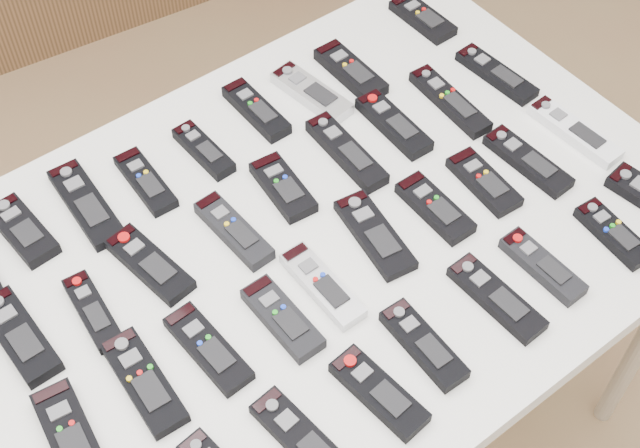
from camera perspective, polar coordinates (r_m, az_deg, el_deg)
table at (r=1.55m, az=-0.00°, el=-1.77°), size 1.25×0.88×0.78m
remote_1 at (r=1.57m, az=-18.49°, el=-0.40°), size 0.07×0.15×0.02m
remote_2 at (r=1.57m, az=-14.74°, el=1.24°), size 0.07×0.20×0.02m
remote_3 at (r=1.59m, az=-11.10°, el=2.69°), size 0.05×0.15×0.02m
remote_4 at (r=1.62m, az=-7.46°, el=4.70°), size 0.05×0.14×0.02m
remote_5 at (r=1.68m, az=-4.10°, el=7.29°), size 0.05×0.16×0.02m
remote_6 at (r=1.70m, az=-0.54°, el=8.37°), size 0.08×0.18×0.02m
remote_7 at (r=1.75m, az=1.97°, el=9.74°), size 0.06×0.17×0.02m
remote_8 at (r=1.88m, az=6.59°, el=12.96°), size 0.06×0.15×0.02m
remote_9 at (r=1.45m, az=-18.67°, el=-6.81°), size 0.06×0.18×0.02m
remote_10 at (r=1.44m, az=-14.33°, el=-5.44°), size 0.05×0.15×0.02m
remote_11 at (r=1.47m, az=-10.84°, el=-2.54°), size 0.08×0.18×0.02m
remote_12 at (r=1.49m, az=-5.54°, el=-0.43°), size 0.05×0.17×0.02m
remote_13 at (r=1.55m, az=-2.38°, el=2.37°), size 0.07×0.15×0.02m
remote_14 at (r=1.60m, az=1.70°, el=4.63°), size 0.06×0.19×0.02m
remote_15 at (r=1.65m, az=4.73°, el=6.39°), size 0.06×0.17×0.02m
remote_16 at (r=1.71m, az=8.31°, el=7.79°), size 0.06×0.20×0.02m
remote_17 at (r=1.78m, az=11.23°, el=9.39°), size 0.06×0.18×0.02m
remote_18 at (r=1.34m, az=-15.69°, el=-12.90°), size 0.08×0.17×0.02m
remote_19 at (r=1.36m, az=-11.20°, el=-9.88°), size 0.07×0.18×0.02m
remote_20 at (r=1.37m, az=-7.17°, el=-7.91°), size 0.06×0.17×0.02m
remote_21 at (r=1.39m, az=-2.41°, el=-6.05°), size 0.05×0.16×0.02m
remote_22 at (r=1.42m, az=0.15°, el=-3.95°), size 0.05×0.17×0.02m
remote_23 at (r=1.49m, az=3.53°, el=-0.68°), size 0.09×0.18×0.02m
remote_24 at (r=1.53m, az=7.37°, el=1.03°), size 0.06×0.15×0.02m
remote_25 at (r=1.58m, az=10.45°, el=2.67°), size 0.07×0.15×0.02m
remote_26 at (r=1.63m, az=13.16°, el=3.94°), size 0.06×0.18×0.02m
remote_27 at (r=1.70m, az=15.98°, el=5.72°), size 0.06×0.19×0.02m
remote_30 at (r=1.29m, az=-0.83°, el=-13.90°), size 0.07×0.20×0.02m
remote_31 at (r=1.33m, az=3.79°, el=-10.70°), size 0.07×0.17×0.02m
remote_32 at (r=1.37m, az=6.64°, el=-7.67°), size 0.05×0.16×0.02m
remote_33 at (r=1.44m, az=11.23°, el=-4.66°), size 0.06×0.18×0.02m
remote_34 at (r=1.49m, az=14.05°, el=-2.63°), size 0.05×0.16×0.02m
remote_35 at (r=1.56m, az=18.26°, el=-0.59°), size 0.06×0.15×0.02m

